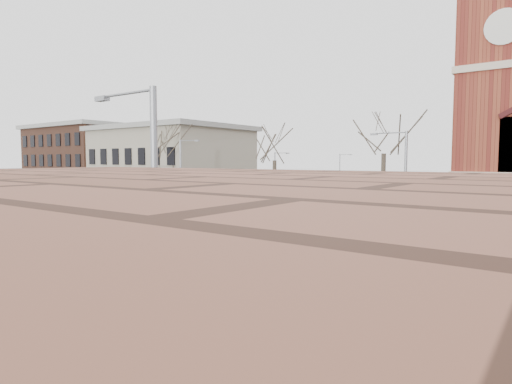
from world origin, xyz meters
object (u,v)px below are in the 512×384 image
Objects in this scene: signal_pole_nw at (182,181)px; tree_nw_far at (174,151)px; streetlight_north_a at (276,179)px; cargo_van at (206,258)px; tree_ne at (384,147)px; signal_pole_ne at (403,190)px; signal_pole_se at (151,234)px; streetlight_north_b at (340,175)px; parked_car_a at (451,269)px; tree_nw_near at (275,155)px.

signal_pole_nw is 4.57m from tree_nw_far.
signal_pole_nw reaches higher than streetlight_north_a.
streetlight_north_a is 32.81m from cargo_van.
cargo_van is 0.55× the size of tree_ne.
signal_pole_ne is 1.12× the size of streetlight_north_a.
signal_pole_se is at bearing -84.87° from tree_ne.
streetlight_north_a is (-21.97, 16.50, -0.48)m from signal_pole_ne.
signal_pole_nw is 1.12× the size of streetlight_north_a.
tree_ne reaches higher than cargo_van.
signal_pole_nw is 20.17m from cargo_van.
signal_pole_nw is 1.00× the size of signal_pole_se.
signal_pole_se is 25.61m from tree_ne.
signal_pole_se is (22.64, -23.00, 0.00)m from signal_pole_nw.
streetlight_north_b is 39.62m from tree_ne.
streetlight_north_a is at bearing 59.12° from parked_car_a.
tree_ne is (19.70, -34.18, 3.62)m from streetlight_north_b.
signal_pole_se is at bearing -43.97° from tree_nw_far.
streetlight_north_a is at bearing -90.00° from streetlight_north_b.
tree_nw_far is 23.29m from tree_ne.
tree_nw_near is at bearing 78.15° from parked_car_a.
signal_pole_se is 0.81× the size of tree_nw_far.
signal_pole_ne is at bearing 0.00° from signal_pole_nw.
tree_nw_far is at bearing 160.28° from cargo_van.
tree_nw_near is (9.58, -34.61, 3.02)m from streetlight_north_b.
signal_pole_ne is at bearing -3.69° from tree_nw_far.
cargo_van is at bearing 125.89° from signal_pole_se.
tree_ne is at bearing 95.13° from signal_pole_se.
tree_nw_near reaches higher than signal_pole_nw.
tree_ne reaches higher than parked_car_a.
streetlight_north_b is 48.10m from parked_car_a.
cargo_van is at bearing -38.44° from tree_nw_far.
tree_nw_near reaches higher than streetlight_north_a.
signal_pole_se is 1.12× the size of streetlight_north_a.
parked_car_a is (26.12, -20.20, -3.95)m from streetlight_north_a.
tree_ne is at bearing -35.75° from streetlight_north_a.
signal_pole_ne is 1.12× the size of streetlight_north_b.
signal_pole_nw is 27.41m from parked_car_a.
streetlight_north_b is at bearing 110.27° from signal_pole_se.
streetlight_north_b is 35.22m from tree_nw_far.
streetlight_north_a is at bearing 87.68° from signal_pole_nw.
signal_pole_nw is 0.81× the size of tree_nw_far.
signal_pole_ne is 2.94× the size of parked_car_a.
cargo_van is (-7.43, 10.27, -3.65)m from signal_pole_se.
tree_nw_far is (-2.91, 1.65, 3.11)m from signal_pole_nw.
cargo_van is at bearing -73.54° from streetlight_north_b.
cargo_van is (-7.43, -12.73, -3.65)m from signal_pole_ne.
tree_ne reaches higher than signal_pole_ne.
streetlight_north_a is at bearing 135.17° from cargo_van.
tree_ne is (10.12, 0.42, 0.60)m from tree_nw_near.
tree_nw_near is (10.25, 1.89, 2.54)m from signal_pole_nw.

